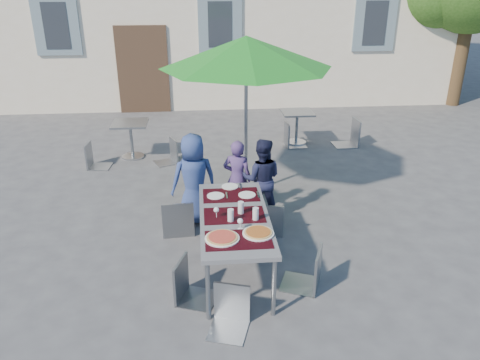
{
  "coord_description": "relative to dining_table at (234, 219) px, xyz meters",
  "views": [
    {
      "loc": [
        -0.6,
        -4.83,
        3.29
      ],
      "look_at": [
        -0.09,
        0.87,
        0.8
      ],
      "focal_mm": 35.0,
      "sensor_mm": 36.0,
      "label": 1
    }
  ],
  "objects": [
    {
      "name": "bg_chair_r_1",
      "position": [
        2.81,
        4.4,
        -0.07
      ],
      "size": [
        0.49,
        0.49,
        1.06
      ],
      "color": "#94979F",
      "rests_on": "ground"
    },
    {
      "name": "bg_chair_l_1",
      "position": [
        1.55,
        4.46,
        -0.14
      ],
      "size": [
        0.44,
        0.44,
        0.95
      ],
      "color": "gray",
      "rests_on": "ground"
    },
    {
      "name": "chair_0",
      "position": [
        -0.71,
        0.95,
        -0.12
      ],
      "size": [
        0.46,
        0.46,
        0.97
      ],
      "color": "gray",
      "rests_on": "ground"
    },
    {
      "name": "glassware",
      "position": [
        0.05,
        -0.1,
        0.13
      ],
      "size": [
        0.51,
        0.43,
        0.15
      ],
      "color": "silver",
      "rests_on": "dining_table"
    },
    {
      "name": "bg_chair_r_0",
      "position": [
        -0.96,
        3.73,
        -0.19
      ],
      "size": [
        0.51,
        0.5,
        0.86
      ],
      "color": "gray",
      "rests_on": "ground"
    },
    {
      "name": "chair_5",
      "position": [
        -0.13,
        -0.99,
        -0.2
      ],
      "size": [
        0.47,
        0.48,
        0.85
      ],
      "color": "#90959C",
      "rests_on": "ground"
    },
    {
      "name": "ground",
      "position": [
        0.24,
        0.03,
        -0.7
      ],
      "size": [
        90.0,
        90.0,
        0.0
      ],
      "primitive_type": "plane",
      "color": "#424245",
      "rests_on": "ground"
    },
    {
      "name": "chair_3",
      "position": [
        -0.54,
        -0.51,
        -0.17
      ],
      "size": [
        0.51,
        0.51,
        0.9
      ],
      "color": "gray",
      "rests_on": "ground"
    },
    {
      "name": "chair_2",
      "position": [
        0.55,
        0.85,
        -0.17
      ],
      "size": [
        0.47,
        0.47,
        0.9
      ],
      "color": "gray",
      "rests_on": "ground"
    },
    {
      "name": "pizza_near_right",
      "position": [
        0.22,
        -0.45,
        0.07
      ],
      "size": [
        0.34,
        0.34,
        0.03
      ],
      "color": "white",
      "rests_on": "dining_table"
    },
    {
      "name": "dining_table",
      "position": [
        0.0,
        0.0,
        0.0
      ],
      "size": [
        0.8,
        1.85,
        0.76
      ],
      "color": "#4B4B50",
      "rests_on": "ground"
    },
    {
      "name": "pizza_near_left",
      "position": [
        -0.17,
        -0.52,
        0.07
      ],
      "size": [
        0.37,
        0.37,
        0.03
      ],
      "color": "white",
      "rests_on": "dining_table"
    },
    {
      "name": "bg_chair_l_0",
      "position": [
        -2.35,
        3.6,
        -0.18
      ],
      "size": [
        0.43,
        0.42,
        0.89
      ],
      "color": "gray",
      "rests_on": "ground"
    },
    {
      "name": "place_settings",
      "position": [
        0.01,
        0.62,
        0.06
      ],
      "size": [
        0.66,
        0.5,
        0.01
      ],
      "color": "white",
      "rests_on": "dining_table"
    },
    {
      "name": "child_0",
      "position": [
        -0.47,
        1.3,
        -0.03
      ],
      "size": [
        0.73,
        0.56,
        1.33
      ],
      "primitive_type": "imported",
      "rotation": [
        0.0,
        0.0,
        3.38
      ],
      "color": "navy",
      "rests_on": "ground"
    },
    {
      "name": "cafe_table_1",
      "position": [
        1.7,
        4.63,
        -0.24
      ],
      "size": [
        0.65,
        0.65,
        0.7
      ],
      "color": "#B8BBC1",
      "rests_on": "ground"
    },
    {
      "name": "chair_4",
      "position": [
        0.82,
        -0.41,
        -0.15
      ],
      "size": [
        0.54,
        0.54,
        0.94
      ],
      "color": "gray",
      "rests_on": "ground"
    },
    {
      "name": "patio_umbrella",
      "position": [
        0.35,
        2.17,
        1.57
      ],
      "size": [
        2.59,
        2.59,
        2.52
      ],
      "color": "#B8BBC1",
      "rests_on": "ground"
    },
    {
      "name": "child_2",
      "position": [
        0.5,
        1.36,
        -0.09
      ],
      "size": [
        0.64,
        0.43,
        1.21
      ],
      "primitive_type": "imported",
      "rotation": [
        0.0,
        0.0,
        2.97
      ],
      "color": "#1B1E3C",
      "rests_on": "ground"
    },
    {
      "name": "cafe_table_0",
      "position": [
        -1.71,
        4.06,
        -0.22
      ],
      "size": [
        0.67,
        0.67,
        0.72
      ],
      "color": "#B8BBC1",
      "rests_on": "ground"
    },
    {
      "name": "chair_1",
      "position": [
        0.06,
        0.96,
        -0.16
      ],
      "size": [
        0.51,
        0.51,
        0.92
      ],
      "color": "#8F969A",
      "rests_on": "ground"
    },
    {
      "name": "child_1",
      "position": [
        0.16,
        1.47,
        -0.11
      ],
      "size": [
        0.49,
        0.4,
        1.17
      ],
      "primitive_type": "imported",
      "rotation": [
        0.0,
        0.0,
        2.82
      ],
      "color": "#4F3771",
      "rests_on": "ground"
    }
  ]
}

